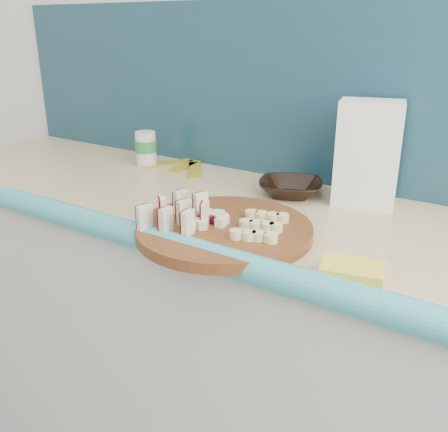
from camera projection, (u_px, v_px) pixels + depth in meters
kitchen_counter at (237, 351)px, 1.44m from camera, size 2.20×0.63×0.91m
backsplash at (293, 93)px, 1.42m from camera, size 2.20×0.02×0.50m
cutting_board at (224, 230)px, 1.09m from camera, size 0.47×0.47×0.02m
apple_wedges at (179, 212)px, 1.08m from camera, size 0.12×0.17×0.05m
apple_chunks at (214, 219)px, 1.09m from camera, size 0.06×0.06×0.02m
banana_slices at (261, 225)px, 1.06m from camera, size 0.13×0.16×0.02m
brown_bowl at (290, 188)px, 1.34m from camera, size 0.22×0.22×0.04m
flour_bag at (368, 154)px, 1.24m from camera, size 0.18×0.14×0.26m
canister at (146, 148)px, 1.61m from camera, size 0.07×0.07×0.11m
sponge at (352, 273)px, 0.89m from camera, size 0.12×0.10×0.03m
banana_peel at (183, 166)px, 1.61m from camera, size 0.25×0.20×0.01m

